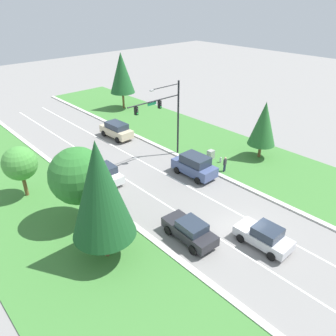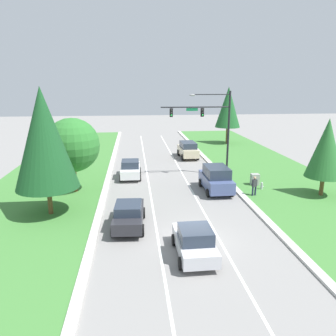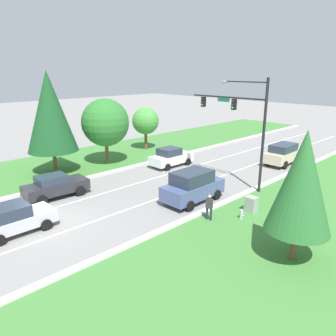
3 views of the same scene
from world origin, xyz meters
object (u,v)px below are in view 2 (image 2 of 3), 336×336
Objects in this scene: white_sedan at (130,169)px; fire_hydrant at (262,186)px; traffic_signal_mast at (210,121)px; conifer_near_right_tree at (228,107)px; utility_cabinet at (255,180)px; silver_sedan at (195,242)px; conifer_mid_left_tree at (44,139)px; conifer_far_right_tree at (326,148)px; pedestrian at (254,185)px; oak_far_left_tree at (64,141)px; oak_near_left_tree at (72,145)px; slate_blue_suv at (216,179)px; champagne_suv at (188,149)px; charcoal_sedan at (129,214)px.

white_sedan is 6.16× the size of fire_hydrant.
fire_hydrant is at bearing -54.02° from traffic_signal_mast.
conifer_near_right_tree is at bearing 81.68° from fire_hydrant.
utility_cabinet is at bearing -99.22° from conifer_near_right_tree.
white_sedan is 3.97× the size of utility_cabinet.
silver_sedan is at bearing -123.23° from utility_cabinet.
traffic_signal_mast is 6.98m from utility_cabinet.
fire_hydrant is 0.08× the size of conifer_mid_left_tree.
fire_hydrant is at bearing -98.32° from conifer_near_right_tree.
white_sedan is 17.41m from conifer_far_right_tree.
silver_sedan is 2.45× the size of pedestrian.
conifer_far_right_tree is at bearing -23.53° from oak_far_left_tree.
silver_sedan is 15.14m from conifer_far_right_tree.
silver_sedan is 11.12m from pedestrian.
oak_near_left_tree is (-12.40, -3.83, -1.40)m from traffic_signal_mast.
slate_blue_suv is at bearing -4.77° from oak_near_left_tree.
pedestrian is at bearing -28.90° from oak_far_left_tree.
conifer_mid_left_tree is (-13.32, -8.66, -0.05)m from traffic_signal_mast.
oak_far_left_tree is (-18.00, 7.69, 2.95)m from fire_hydrant.
pedestrian is 2.41× the size of fire_hydrant.
pedestrian is at bearing -100.75° from conifer_near_right_tree.
conifer_near_right_tree is at bearing 50.72° from white_sedan.
conifer_near_right_tree is at bearing 47.99° from oak_near_left_tree.
conifer_far_right_tree reaches higher than utility_cabinet.
conifer_near_right_tree is at bearing 52.42° from conifer_mid_left_tree.
champagne_suv is 2.84× the size of pedestrian.
oak_near_left_tree is at bearing -135.43° from champagne_suv.
conifer_far_right_tree is (5.53, -0.46, 3.04)m from pedestrian.
silver_sedan reaches higher than fire_hydrant.
conifer_mid_left_tree reaches higher than charcoal_sedan.
pedestrian is at bearing -10.08° from oak_near_left_tree.
white_sedan is 0.90× the size of champagne_suv.
traffic_signal_mast is 9.60m from champagne_suv.
traffic_signal_mast is 13.05m from oak_near_left_tree.
conifer_far_right_tree is (12.14, 8.49, 3.15)m from silver_sedan.
champagne_suv reaches higher than white_sedan.
silver_sedan is 13.13m from fire_hydrant.
white_sedan reaches higher than utility_cabinet.
traffic_signal_mast is 11.86× the size of fire_hydrant.
charcoal_sedan is at bearing -124.66° from traffic_signal_mast.
charcoal_sedan is 0.95× the size of oak_far_left_tree.
traffic_signal_mast is 18.80m from conifer_near_right_tree.
oak_near_left_tree reaches higher than fire_hydrant.
pedestrian is 24.82m from conifer_near_right_tree.
white_sedan is 0.93× the size of slate_blue_suv.
white_sedan is 10.89m from champagne_suv.
slate_blue_suv is at bearing -162.50° from utility_cabinet.
conifer_mid_left_tree is (-12.81, -3.84, 4.30)m from slate_blue_suv.
conifer_far_right_tree reaches higher than white_sedan.
slate_blue_suv reaches higher than utility_cabinet.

